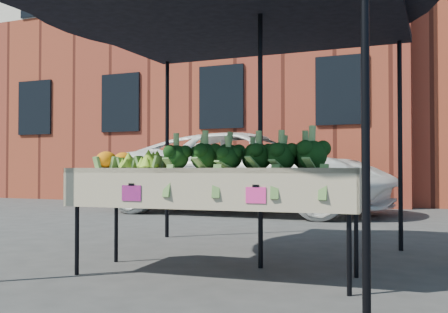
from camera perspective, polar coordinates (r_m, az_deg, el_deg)
ground at (r=4.39m, az=1.41°, el=-13.11°), size 90.00×90.00×0.00m
table at (r=4.35m, az=-1.02°, el=-7.21°), size 2.45×0.96×0.90m
canopy at (r=4.91m, az=0.43°, el=4.22°), size 3.16×3.16×2.74m
broccoli_heap at (r=4.25m, az=2.52°, el=0.54°), size 1.38×0.58×0.27m
romanesco_cluster at (r=4.66m, az=-8.36°, el=0.01°), size 0.44×0.58×0.21m
cauliflower_pair at (r=4.89m, az=-11.90°, el=-0.16°), size 0.24×0.44×0.19m
vehicle at (r=10.74m, az=2.94°, el=9.55°), size 1.66×2.72×5.85m
building_left at (r=17.66m, az=0.29°, el=10.44°), size 12.00×8.00×9.00m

